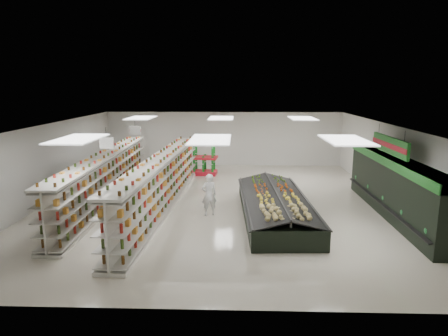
{
  "coord_description": "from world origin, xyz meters",
  "views": [
    {
      "loc": [
        0.8,
        -15.78,
        4.73
      ],
      "look_at": [
        0.26,
        0.53,
        1.36
      ],
      "focal_mm": 32.0,
      "sensor_mm": 36.0,
      "label": 1
    }
  ],
  "objects_px": {
    "soda_endcap": "(204,159)",
    "shopper_main": "(209,195)",
    "gondola_center": "(162,185)",
    "shopper_background": "(169,161)",
    "produce_island": "(275,205)",
    "gondola_left": "(106,180)"
  },
  "relations": [
    {
      "from": "gondola_left",
      "to": "produce_island",
      "type": "bearing_deg",
      "value": -15.89
    },
    {
      "from": "gondola_left",
      "to": "shopper_main",
      "type": "distance_m",
      "value": 4.71
    },
    {
      "from": "soda_endcap",
      "to": "shopper_background",
      "type": "height_order",
      "value": "soda_endcap"
    },
    {
      "from": "gondola_center",
      "to": "produce_island",
      "type": "relative_size",
      "value": 1.75
    },
    {
      "from": "gondola_left",
      "to": "soda_endcap",
      "type": "xyz_separation_m",
      "value": [
        3.65,
        5.22,
        -0.05
      ]
    },
    {
      "from": "gondola_center",
      "to": "shopper_background",
      "type": "distance_m",
      "value": 5.72
    },
    {
      "from": "gondola_center",
      "to": "shopper_background",
      "type": "relative_size",
      "value": 7.48
    },
    {
      "from": "produce_island",
      "to": "shopper_background",
      "type": "xyz_separation_m",
      "value": [
        -5.01,
        6.59,
        0.34
      ]
    },
    {
      "from": "shopper_background",
      "to": "shopper_main",
      "type": "bearing_deg",
      "value": -126.8
    },
    {
      "from": "soda_endcap",
      "to": "shopper_main",
      "type": "xyz_separation_m",
      "value": [
        0.74,
        -6.91,
        -0.07
      ]
    },
    {
      "from": "soda_endcap",
      "to": "shopper_main",
      "type": "bearing_deg",
      "value": -83.88
    },
    {
      "from": "gondola_left",
      "to": "shopper_background",
      "type": "distance_m",
      "value": 5.15
    },
    {
      "from": "gondola_center",
      "to": "soda_endcap",
      "type": "xyz_separation_m",
      "value": [
        1.16,
        6.08,
        -0.08
      ]
    },
    {
      "from": "shopper_background",
      "to": "gondola_center",
      "type": "bearing_deg",
      "value": -141.65
    },
    {
      "from": "gondola_left",
      "to": "produce_island",
      "type": "height_order",
      "value": "gondola_left"
    },
    {
      "from": "shopper_main",
      "to": "gondola_left",
      "type": "bearing_deg",
      "value": -39.52
    },
    {
      "from": "gondola_left",
      "to": "gondola_center",
      "type": "xyz_separation_m",
      "value": [
        2.49,
        -0.86,
        0.03
      ]
    },
    {
      "from": "gondola_center",
      "to": "produce_island",
      "type": "distance_m",
      "value": 4.46
    },
    {
      "from": "produce_island",
      "to": "soda_endcap",
      "type": "relative_size",
      "value": 3.82
    },
    {
      "from": "soda_endcap",
      "to": "gondola_center",
      "type": "bearing_deg",
      "value": -100.85
    },
    {
      "from": "shopper_main",
      "to": "shopper_background",
      "type": "relative_size",
      "value": 1.0
    },
    {
      "from": "shopper_background",
      "to": "soda_endcap",
      "type": "bearing_deg",
      "value": -46.09
    }
  ]
}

